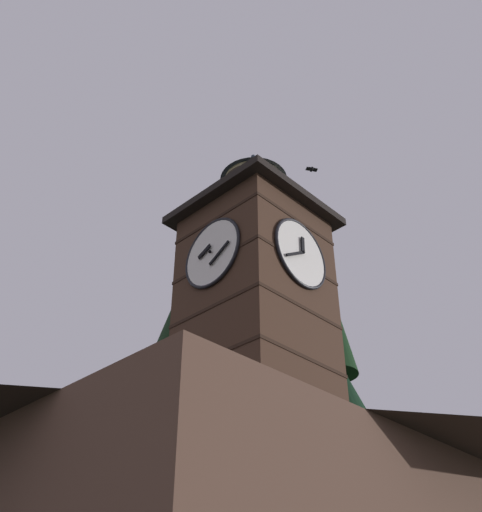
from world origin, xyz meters
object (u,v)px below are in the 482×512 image
(clock_tower, at_px, (255,282))
(pine_tree_aside, at_px, (345,502))
(pine_tree_behind, at_px, (166,491))
(flying_bird_high, at_px, (312,169))

(clock_tower, distance_m, pine_tree_aside, 10.49)
(clock_tower, bearing_deg, pine_tree_behind, -101.46)
(clock_tower, relative_size, pine_tree_aside, 0.52)
(pine_tree_behind, xyz_separation_m, pine_tree_aside, (-7.82, 1.16, 0.69))
(clock_tower, bearing_deg, pine_tree_aside, -157.55)
(clock_tower, relative_size, pine_tree_behind, 0.68)
(pine_tree_aside, xyz_separation_m, flying_bird_high, (3.46, 2.26, 13.28))
(pine_tree_behind, relative_size, pine_tree_aside, 0.77)
(flying_bird_high, bearing_deg, pine_tree_aside, -146.89)
(clock_tower, relative_size, flying_bird_high, 16.28)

